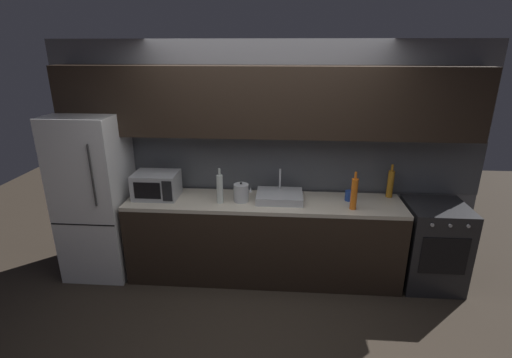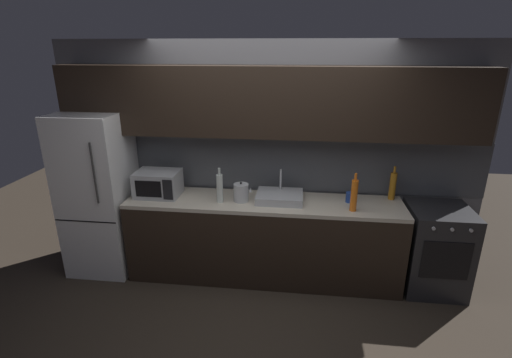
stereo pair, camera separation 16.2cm
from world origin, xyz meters
The scene contains 12 objects.
ground_plane centered at (0.00, 0.00, 0.00)m, with size 10.00×10.00×0.00m, color #2D261E.
back_wall centered at (0.00, 1.20, 1.55)m, with size 4.62×0.44×2.50m.
counter_run centered at (0.00, 0.90, 0.45)m, with size 2.88×0.60×0.90m.
refrigerator centered at (-1.82, 0.90, 0.89)m, with size 0.68×0.69×1.79m.
oven_range centered at (1.78, 0.90, 0.45)m, with size 0.60×0.62×0.90m.
microwave centered at (-1.14, 0.92, 1.04)m, with size 0.46×0.35×0.27m.
sink_basin centered at (0.16, 0.93, 0.94)m, with size 0.48×0.38×0.30m.
kettle centered at (-0.23, 0.87, 0.99)m, with size 0.19×0.15×0.21m.
wine_bottle_orange centered at (0.90, 0.75, 1.06)m, with size 0.07×0.07×0.39m.
wine_bottle_clear centered at (-0.44, 0.81, 1.06)m, with size 0.07×0.07×0.37m.
wine_bottle_amber centered at (1.33, 1.11, 1.05)m, with size 0.07×0.07×0.36m.
mug_blue centered at (0.89, 0.97, 0.95)m, with size 0.08×0.08×0.11m, color #234299.
Camera 1 is at (0.19, -2.75, 2.43)m, focal length 26.49 mm.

